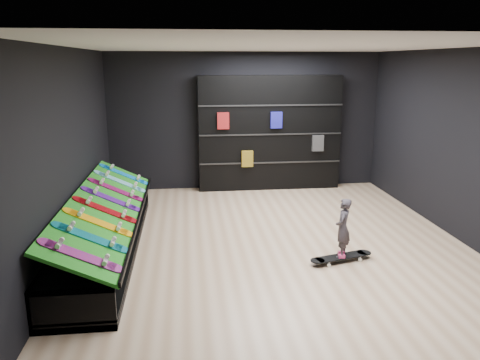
{
  "coord_description": "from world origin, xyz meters",
  "views": [
    {
      "loc": [
        -1.31,
        -6.8,
        2.79
      ],
      "look_at": [
        -0.5,
        0.2,
        1.0
      ],
      "focal_mm": 35.0,
      "sensor_mm": 36.0,
      "label": 1
    }
  ],
  "objects": [
    {
      "name": "wall_back",
      "position": [
        0.0,
        3.5,
        1.5
      ],
      "size": [
        6.0,
        0.02,
        3.0
      ],
      "primitive_type": "cube",
      "color": "black",
      "rests_on": "ground"
    },
    {
      "name": "wall_right",
      "position": [
        3.0,
        0.0,
        1.5
      ],
      "size": [
        0.02,
        7.0,
        3.0
      ],
      "primitive_type": "cube",
      "color": "black",
      "rests_on": "ground"
    },
    {
      "name": "display_board_4",
      "position": [
        -2.49,
        0.27,
        0.74
      ],
      "size": [
        0.93,
        0.22,
        0.5
      ],
      "primitive_type": null,
      "rotation": [
        0.0,
        0.44,
        0.0
      ],
      "color": "purple",
      "rests_on": "turf_ramp"
    },
    {
      "name": "ceiling",
      "position": [
        0.0,
        0.0,
        3.0
      ],
      "size": [
        6.0,
        7.0,
        0.01
      ],
      "primitive_type": "cube",
      "color": "white",
      "rests_on": "ground"
    },
    {
      "name": "display_board_7",
      "position": [
        -2.49,
        1.9,
        0.74
      ],
      "size": [
        0.93,
        0.22,
        0.5
      ],
      "primitive_type": null,
      "rotation": [
        0.0,
        0.44,
        0.0
      ],
      "color": "blue",
      "rests_on": "turf_ramp"
    },
    {
      "name": "turf_ramp",
      "position": [
        -2.5,
        0.0,
        0.71
      ],
      "size": [
        0.92,
        4.5,
        0.46
      ],
      "primitive_type": "cube",
      "rotation": [
        0.0,
        0.44,
        0.0
      ],
      "color": "#146710",
      "rests_on": "display_rack"
    },
    {
      "name": "display_board_3",
      "position": [
        -2.49,
        -0.27,
        0.74
      ],
      "size": [
        0.93,
        0.22,
        0.5
      ],
      "primitive_type": null,
      "rotation": [
        0.0,
        0.44,
        0.0
      ],
      "color": "red",
      "rests_on": "turf_ramp"
    },
    {
      "name": "wall_front",
      "position": [
        0.0,
        -3.5,
        1.5
      ],
      "size": [
        6.0,
        0.02,
        3.0
      ],
      "primitive_type": "cube",
      "color": "black",
      "rests_on": "ground"
    },
    {
      "name": "back_shelving",
      "position": [
        0.52,
        3.32,
        1.25
      ],
      "size": [
        3.13,
        0.37,
        2.51
      ],
      "primitive_type": "cube",
      "color": "black",
      "rests_on": "ground"
    },
    {
      "name": "display_rack",
      "position": [
        -2.55,
        0.0,
        0.25
      ],
      "size": [
        0.9,
        4.5,
        0.5
      ],
      "primitive_type": null,
      "color": "black",
      "rests_on": "ground"
    },
    {
      "name": "floor",
      "position": [
        0.0,
        0.0,
        0.0
      ],
      "size": [
        6.0,
        7.0,
        0.01
      ],
      "primitive_type": "cube",
      "color": "tan",
      "rests_on": "ground"
    },
    {
      "name": "display_board_0",
      "position": [
        -2.49,
        -1.9,
        0.74
      ],
      "size": [
        0.93,
        0.22,
        0.5
      ],
      "primitive_type": null,
      "rotation": [
        0.0,
        0.44,
        0.0
      ],
      "color": "#2626BF",
      "rests_on": "turf_ramp"
    },
    {
      "name": "floor_skateboard",
      "position": [
        0.85,
        -0.79,
        0.05
      ],
      "size": [
        1.0,
        0.46,
        0.09
      ],
      "primitive_type": null,
      "rotation": [
        0.0,
        0.0,
        0.26
      ],
      "color": "black",
      "rests_on": "ground"
    },
    {
      "name": "child",
      "position": [
        0.85,
        -0.79,
        0.35
      ],
      "size": [
        0.21,
        0.24,
        0.51
      ],
      "primitive_type": "imported",
      "rotation": [
        0.0,
        0.0,
        -2.05
      ],
      "color": "black",
      "rests_on": "floor_skateboard"
    },
    {
      "name": "wall_left",
      "position": [
        -3.0,
        0.0,
        1.5
      ],
      "size": [
        0.02,
        7.0,
        3.0
      ],
      "primitive_type": "cube",
      "color": "black",
      "rests_on": "ground"
    },
    {
      "name": "display_board_6",
      "position": [
        -2.49,
        1.36,
        0.74
      ],
      "size": [
        0.93,
        0.22,
        0.5
      ],
      "primitive_type": null,
      "rotation": [
        0.0,
        0.44,
        0.0
      ],
      "color": "#0CB2E5",
      "rests_on": "turf_ramp"
    },
    {
      "name": "display_board_5",
      "position": [
        -2.49,
        0.81,
        0.74
      ],
      "size": [
        0.93,
        0.22,
        0.5
      ],
      "primitive_type": null,
      "rotation": [
        0.0,
        0.44,
        0.0
      ],
      "color": "#E5198C",
      "rests_on": "turf_ramp"
    },
    {
      "name": "display_board_2",
      "position": [
        -2.49,
        -0.81,
        0.74
      ],
      "size": [
        0.93,
        0.22,
        0.5
      ],
      "primitive_type": null,
      "rotation": [
        0.0,
        0.44,
        0.0
      ],
      "color": "yellow",
      "rests_on": "turf_ramp"
    },
    {
      "name": "display_board_1",
      "position": [
        -2.49,
        -1.36,
        0.74
      ],
      "size": [
        0.93,
        0.22,
        0.5
      ],
      "primitive_type": null,
      "rotation": [
        0.0,
        0.44,
        0.0
      ],
      "color": "#0C8C99",
      "rests_on": "turf_ramp"
    }
  ]
}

